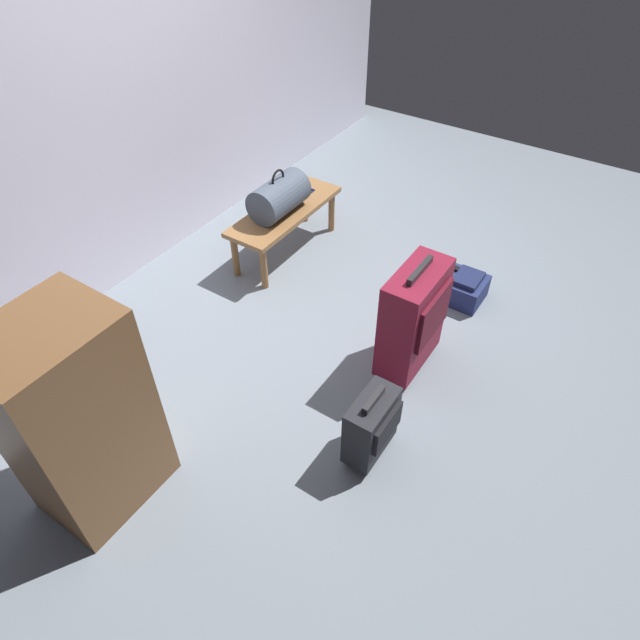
{
  "coord_description": "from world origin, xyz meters",
  "views": [
    {
      "loc": [
        -2.34,
        -1.39,
        2.52
      ],
      "look_at": [
        -0.3,
        -0.04,
        0.25
      ],
      "focal_mm": 30.89,
      "sensor_mm": 36.0,
      "label": 1
    }
  ],
  "objects_px": {
    "side_cabinet": "(78,419)",
    "backpack_navy": "(457,286)",
    "cell_phone": "(305,189)",
    "suitcase_upright_burgundy": "(413,318)",
    "bench": "(285,216)",
    "duffel_bag_slate": "(279,196)",
    "suitcase_small_charcoal": "(372,425)"
  },
  "relations": [
    {
      "from": "bench",
      "to": "suitcase_small_charcoal",
      "type": "bearing_deg",
      "value": -130.6
    },
    {
      "from": "suitcase_upright_burgundy",
      "to": "cell_phone",
      "type": "bearing_deg",
      "value": 57.44
    },
    {
      "from": "suitcase_upright_burgundy",
      "to": "side_cabinet",
      "type": "distance_m",
      "value": 1.82
    },
    {
      "from": "suitcase_small_charcoal",
      "to": "suitcase_upright_burgundy",
      "type": "bearing_deg",
      "value": 10.44
    },
    {
      "from": "duffel_bag_slate",
      "to": "cell_phone",
      "type": "bearing_deg",
      "value": 5.09
    },
    {
      "from": "bench",
      "to": "duffel_bag_slate",
      "type": "relative_size",
      "value": 2.27
    },
    {
      "from": "cell_phone",
      "to": "backpack_navy",
      "type": "distance_m",
      "value": 1.38
    },
    {
      "from": "suitcase_upright_burgundy",
      "to": "suitcase_small_charcoal",
      "type": "bearing_deg",
      "value": -169.56
    },
    {
      "from": "duffel_bag_slate",
      "to": "side_cabinet",
      "type": "distance_m",
      "value": 2.13
    },
    {
      "from": "duffel_bag_slate",
      "to": "suitcase_upright_burgundy",
      "type": "distance_m",
      "value": 1.42
    },
    {
      "from": "bench",
      "to": "duffel_bag_slate",
      "type": "xyz_separation_m",
      "value": [
        -0.06,
        -0.0,
        0.19
      ]
    },
    {
      "from": "suitcase_small_charcoal",
      "to": "side_cabinet",
      "type": "bearing_deg",
      "value": 131.86
    },
    {
      "from": "cell_phone",
      "to": "backpack_navy",
      "type": "bearing_deg",
      "value": -93.93
    },
    {
      "from": "suitcase_upright_burgundy",
      "to": "backpack_navy",
      "type": "distance_m",
      "value": 0.82
    },
    {
      "from": "backpack_navy",
      "to": "side_cabinet",
      "type": "bearing_deg",
      "value": 159.78
    },
    {
      "from": "bench",
      "to": "cell_phone",
      "type": "bearing_deg",
      "value": 6.05
    },
    {
      "from": "bench",
      "to": "suitcase_upright_burgundy",
      "type": "bearing_deg",
      "value": -112.77
    },
    {
      "from": "backpack_navy",
      "to": "suitcase_small_charcoal",
      "type": "bearing_deg",
      "value": -174.75
    },
    {
      "from": "bench",
      "to": "suitcase_small_charcoal",
      "type": "distance_m",
      "value": 1.91
    },
    {
      "from": "duffel_bag_slate",
      "to": "suitcase_small_charcoal",
      "type": "height_order",
      "value": "duffel_bag_slate"
    },
    {
      "from": "suitcase_small_charcoal",
      "to": "backpack_navy",
      "type": "bearing_deg",
      "value": 5.25
    },
    {
      "from": "duffel_bag_slate",
      "to": "suitcase_small_charcoal",
      "type": "bearing_deg",
      "value": -129.23
    },
    {
      "from": "bench",
      "to": "backpack_navy",
      "type": "height_order",
      "value": "bench"
    },
    {
      "from": "backpack_navy",
      "to": "side_cabinet",
      "type": "distance_m",
      "value": 2.55
    },
    {
      "from": "duffel_bag_slate",
      "to": "side_cabinet",
      "type": "bearing_deg",
      "value": -167.89
    },
    {
      "from": "suitcase_upright_burgundy",
      "to": "side_cabinet",
      "type": "height_order",
      "value": "side_cabinet"
    },
    {
      "from": "side_cabinet",
      "to": "suitcase_upright_burgundy",
      "type": "bearing_deg",
      "value": -28.92
    },
    {
      "from": "backpack_navy",
      "to": "suitcase_upright_burgundy",
      "type": "bearing_deg",
      "value": -179.44
    },
    {
      "from": "bench",
      "to": "side_cabinet",
      "type": "relative_size",
      "value": 0.91
    },
    {
      "from": "cell_phone",
      "to": "backpack_navy",
      "type": "relative_size",
      "value": 0.38
    },
    {
      "from": "side_cabinet",
      "to": "backpack_navy",
      "type": "bearing_deg",
      "value": -20.22
    },
    {
      "from": "side_cabinet",
      "to": "bench",
      "type": "bearing_deg",
      "value": 11.78
    }
  ]
}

